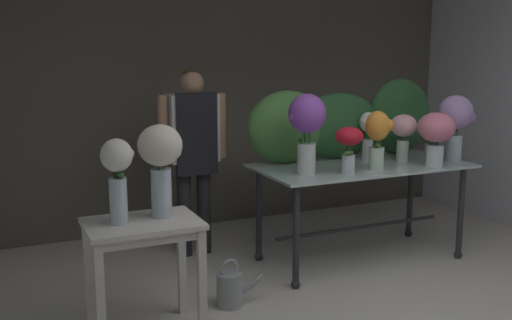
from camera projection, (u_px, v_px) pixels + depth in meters
name	position (u px, v px, depth m)	size (l,w,h in m)	color
ground_plane	(312.00, 273.00, 4.72)	(7.38, 7.38, 0.00)	beige
wall_back	(231.00, 84.00, 5.96)	(5.00, 0.12, 2.79)	#5B564C
display_table_glass	(361.00, 180.00, 4.91)	(1.76, 0.86, 0.82)	#AAC1C2
side_table_white	(143.00, 239.00, 3.60)	(0.68, 0.49, 0.73)	silver
florist	(193.00, 143.00, 4.98)	(0.59, 0.24, 1.58)	#232328
foliage_backdrop	(340.00, 123.00, 5.09)	(1.81, 0.30, 0.67)	#477F3D
vase_blush_stock	(403.00, 131.00, 4.97)	(0.22, 0.22, 0.40)	silver
vase_ivory_lilies	(368.00, 132.00, 5.01)	(0.16, 0.15, 0.41)	silver
vase_crimson_peonies	(349.00, 143.00, 4.48)	(0.21, 0.21, 0.36)	silver
vase_lilac_dahlias	(456.00, 120.00, 4.96)	(0.32, 0.29, 0.56)	silver
vase_violet_roses	(307.00, 124.00, 4.44)	(0.29, 0.28, 0.61)	silver
vase_sunset_hydrangea	(378.00, 135.00, 4.61)	(0.22, 0.19, 0.46)	silver
vase_rosy_carnations	(436.00, 132.00, 4.76)	(0.30, 0.30, 0.44)	silver
vase_white_roses_tall	(118.00, 174.00, 3.47)	(0.19, 0.19, 0.51)	silver
vase_cream_lisianthus_tall	(160.00, 158.00, 3.61)	(0.27, 0.27, 0.57)	silver
watering_can	(230.00, 289.00, 4.10)	(0.35, 0.18, 0.34)	#999EA3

